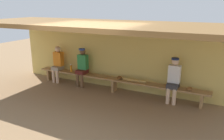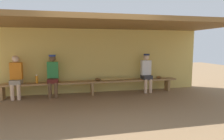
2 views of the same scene
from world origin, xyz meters
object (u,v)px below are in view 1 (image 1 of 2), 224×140
at_px(baseball_glove_dark_brown, 189,89).
at_px(baseball_glove_worn, 119,78).
at_px(bench, 114,80).
at_px(water_bottle_clear, 71,68).
at_px(player_rightmost, 58,63).
at_px(player_leftmost, 82,65).
at_px(player_shirtless_tan, 174,78).
at_px(baseball_bat, 135,80).

xyz_separation_m(baseball_glove_dark_brown, baseball_glove_worn, (-2.20, 0.04, 0.00)).
distance_m(baseball_glove_dark_brown, baseball_glove_worn, 2.20).
height_order(bench, water_bottle_clear, water_bottle_clear).
relative_size(player_rightmost, water_bottle_clear, 5.04).
distance_m(player_rightmost, player_leftmost, 1.08).
distance_m(player_leftmost, player_shirtless_tan, 3.18).
relative_size(bench, baseball_glove_dark_brown, 25.00).
height_order(player_rightmost, baseball_glove_worn, player_rightmost).
height_order(player_leftmost, baseball_glove_worn, player_leftmost).
height_order(player_leftmost, baseball_glove_dark_brown, player_leftmost).
bearing_deg(water_bottle_clear, baseball_glove_worn, -0.21).
distance_m(player_rightmost, water_bottle_clear, 0.61).
bearing_deg(baseball_bat, baseball_glove_dark_brown, -2.70).
height_order(bench, player_shirtless_tan, player_shirtless_tan).
distance_m(player_leftmost, baseball_glove_worn, 1.46).
distance_m(player_shirtless_tan, baseball_bat, 1.23).
bearing_deg(player_rightmost, player_leftmost, 0.03).
bearing_deg(bench, player_rightmost, 179.92).
xyz_separation_m(player_rightmost, player_leftmost, (1.08, 0.00, 0.02)).
bearing_deg(bench, player_leftmost, 179.84).
xyz_separation_m(bench, player_rightmost, (-2.34, 0.00, 0.34)).
height_order(water_bottle_clear, baseball_glove_dark_brown, water_bottle_clear).
bearing_deg(player_shirtless_tan, baseball_glove_dark_brown, -4.71).
bearing_deg(player_leftmost, baseball_bat, -0.10).
bearing_deg(player_shirtless_tan, player_rightmost, -179.99).
distance_m(player_leftmost, water_bottle_clear, 0.52).
bearing_deg(player_rightmost, baseball_bat, -0.06).
distance_m(player_shirtless_tan, baseball_glove_dark_brown, 0.53).
relative_size(bench, player_rightmost, 4.49).
relative_size(player_rightmost, player_leftmost, 0.99).
relative_size(player_rightmost, baseball_glove_worn, 5.56).
xyz_separation_m(baseball_glove_dark_brown, baseball_bat, (-1.67, 0.04, -0.01)).
xyz_separation_m(player_shirtless_tan, water_bottle_clear, (-3.67, 0.01, -0.16)).
height_order(baseball_glove_worn, baseball_bat, baseball_glove_worn).
bearing_deg(baseball_glove_worn, player_leftmost, 61.18).
xyz_separation_m(bench, baseball_bat, (0.72, -0.00, 0.11)).
bearing_deg(player_shirtless_tan, player_leftmost, 180.00).
bearing_deg(baseball_glove_worn, baseball_bat, -119.81).
height_order(player_leftmost, player_shirtless_tan, same).
relative_size(baseball_glove_dark_brown, baseball_glove_worn, 1.00).
relative_size(player_rightmost, player_shirtless_tan, 0.99).
bearing_deg(baseball_bat, baseball_glove_worn, 177.68).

